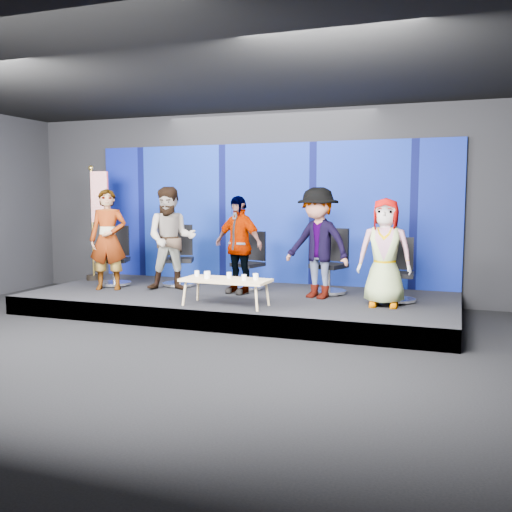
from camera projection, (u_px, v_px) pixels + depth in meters
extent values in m
plane|color=black|center=(167.00, 349.00, 7.20)|extent=(10.00, 10.00, 0.00)
cube|color=black|center=(268.00, 205.00, 10.76)|extent=(10.00, 0.02, 3.50)
cube|color=black|center=(162.00, 64.00, 6.83)|extent=(10.00, 8.00, 0.02)
cube|color=black|center=(239.00, 303.00, 9.52)|extent=(7.00, 3.00, 0.30)
cube|color=#080E63|center=(267.00, 213.00, 10.73)|extent=(7.00, 0.08, 2.60)
cylinder|color=silver|center=(115.00, 284.00, 10.40)|extent=(0.77, 0.77, 0.06)
cylinder|color=silver|center=(114.00, 271.00, 10.38)|extent=(0.07, 0.07, 0.41)
cube|color=black|center=(114.00, 260.00, 10.36)|extent=(0.62, 0.62, 0.07)
cube|color=black|center=(117.00, 241.00, 10.57)|extent=(0.44, 0.20, 0.56)
imported|color=black|center=(108.00, 240.00, 9.87)|extent=(0.74, 0.61, 1.75)
cylinder|color=silver|center=(179.00, 284.00, 10.34)|extent=(0.80, 0.80, 0.06)
cylinder|color=silver|center=(179.00, 271.00, 10.31)|extent=(0.07, 0.07, 0.41)
cube|color=black|center=(179.00, 260.00, 10.29)|extent=(0.64, 0.64, 0.07)
cube|color=black|center=(180.00, 240.00, 10.50)|extent=(0.44, 0.21, 0.57)
imported|color=black|center=(171.00, 239.00, 9.81)|extent=(1.05, 0.94, 1.79)
cylinder|color=silver|center=(248.00, 287.00, 9.99)|extent=(0.72, 0.72, 0.06)
cylinder|color=silver|center=(248.00, 275.00, 9.97)|extent=(0.07, 0.07, 0.38)
cube|color=black|center=(248.00, 264.00, 9.95)|extent=(0.57, 0.57, 0.07)
cube|color=black|center=(256.00, 246.00, 10.09)|extent=(0.41, 0.17, 0.52)
imported|color=black|center=(238.00, 245.00, 9.49)|extent=(1.03, 0.68, 1.63)
cylinder|color=silver|center=(328.00, 292.00, 9.51)|extent=(0.78, 0.78, 0.06)
cylinder|color=silver|center=(329.00, 278.00, 9.49)|extent=(0.07, 0.07, 0.41)
cube|color=black|center=(329.00, 266.00, 9.46)|extent=(0.62, 0.62, 0.07)
cube|color=black|center=(337.00, 245.00, 9.62)|extent=(0.44, 0.20, 0.56)
imported|color=black|center=(318.00, 243.00, 9.04)|extent=(1.29, 0.99, 1.76)
cylinder|color=silver|center=(398.00, 300.00, 8.77)|extent=(0.58, 0.58, 0.06)
cylinder|color=silver|center=(398.00, 286.00, 8.75)|extent=(0.06, 0.06, 0.37)
cube|color=black|center=(399.00, 275.00, 8.73)|extent=(0.46, 0.46, 0.06)
cube|color=black|center=(400.00, 253.00, 8.91)|extent=(0.41, 0.06, 0.51)
imported|color=black|center=(385.00, 252.00, 8.36)|extent=(0.80, 0.54, 1.60)
cube|color=tan|center=(226.00, 280.00, 8.43)|extent=(1.34, 0.60, 0.04)
cylinder|color=tan|center=(184.00, 293.00, 8.46)|extent=(0.04, 0.04, 0.36)
cylinder|color=tan|center=(198.00, 289.00, 8.86)|extent=(0.04, 0.04, 0.36)
cylinder|color=tan|center=(256.00, 299.00, 8.04)|extent=(0.04, 0.04, 0.36)
cylinder|color=tan|center=(267.00, 294.00, 8.44)|extent=(0.04, 0.04, 0.36)
cylinder|color=white|center=(197.00, 273.00, 8.71)|extent=(0.07, 0.07, 0.08)
cylinder|color=white|center=(207.00, 275.00, 8.45)|extent=(0.09, 0.09, 0.11)
cylinder|color=white|center=(229.00, 275.00, 8.51)|extent=(0.07, 0.07, 0.09)
cylinder|color=white|center=(244.00, 277.00, 8.27)|extent=(0.07, 0.07, 0.08)
cylinder|color=white|center=(256.00, 277.00, 8.31)|extent=(0.08, 0.08, 0.10)
cylinder|color=black|center=(94.00, 277.00, 11.10)|extent=(0.29, 0.29, 0.09)
cylinder|color=gold|center=(93.00, 223.00, 10.99)|extent=(0.04, 0.04, 2.02)
sphere|color=gold|center=(91.00, 168.00, 10.88)|extent=(0.10, 0.10, 0.10)
cube|color=#AA1320|center=(100.00, 197.00, 10.87)|extent=(0.35, 0.08, 0.96)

